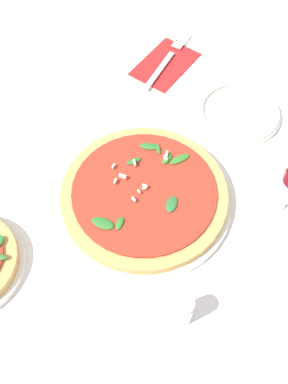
% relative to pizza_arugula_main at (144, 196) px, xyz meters
% --- Properties ---
extents(ground_plane, '(6.00, 6.00, 0.00)m').
position_rel_pizza_arugula_main_xyz_m(ground_plane, '(0.01, 0.02, -0.02)').
color(ground_plane, silver).
extents(pizza_arugula_main, '(0.33, 0.33, 0.05)m').
position_rel_pizza_arugula_main_xyz_m(pizza_arugula_main, '(0.00, 0.00, 0.00)').
color(pizza_arugula_main, silver).
rests_on(pizza_arugula_main, ground_plane).
extents(napkin, '(0.18, 0.14, 0.01)m').
position_rel_pizza_arugula_main_xyz_m(napkin, '(0.27, 0.26, -0.01)').
color(napkin, '#B21E1E').
rests_on(napkin, ground_plane).
extents(fork, '(0.21, 0.10, 0.00)m').
position_rel_pizza_arugula_main_xyz_m(fork, '(0.28, 0.26, -0.01)').
color(fork, silver).
rests_on(fork, ground_plane).
extents(side_plate_white, '(0.18, 0.18, 0.02)m').
position_rel_pizza_arugula_main_xyz_m(side_plate_white, '(0.29, 0.04, -0.01)').
color(side_plate_white, silver).
rests_on(side_plate_white, ground_plane).
extents(shaker_pepper, '(0.03, 0.03, 0.07)m').
position_rel_pizza_arugula_main_xyz_m(shaker_pepper, '(-0.09, -0.21, 0.02)').
color(shaker_pepper, silver).
rests_on(shaker_pepper, ground_plane).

